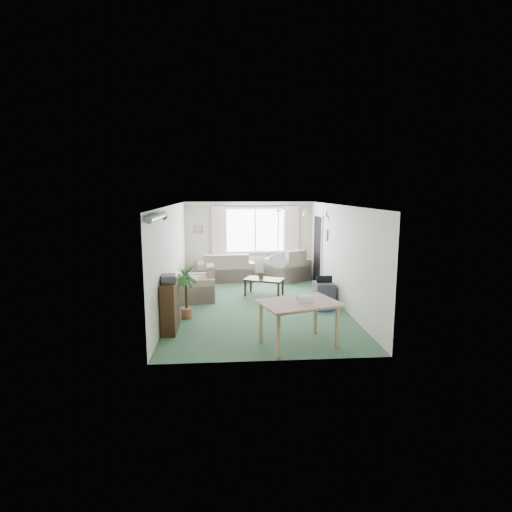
{
  "coord_description": "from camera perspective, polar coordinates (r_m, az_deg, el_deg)",
  "views": [
    {
      "loc": [
        -0.73,
        -9.34,
        2.72
      ],
      "look_at": [
        0.0,
        0.3,
        1.15
      ],
      "focal_mm": 28.0,
      "sensor_mm": 36.0,
      "label": 1
    }
  ],
  "objects": [
    {
      "name": "sofa",
      "position": [
        12.3,
        -4.39,
        -1.54
      ],
      "size": [
        1.78,
        1.04,
        0.85
      ],
      "primitive_type": "cube",
      "rotation": [
        0.0,
        0.0,
        3.22
      ],
      "color": "beige",
      "rests_on": "ground"
    },
    {
      "name": "curtain_right",
      "position": [
        12.72,
        5.11,
        2.65
      ],
      "size": [
        0.45,
        0.08,
        2.0
      ],
      "primitive_type": "cube",
      "color": "beige"
    },
    {
      "name": "armchair_corner",
      "position": [
        12.41,
        4.53,
        -1.19
      ],
      "size": [
        1.43,
        1.4,
        0.96
      ],
      "primitive_type": "cube",
      "rotation": [
        0.0,
        0.0,
        3.63
      ],
      "color": "beige",
      "rests_on": "ground"
    },
    {
      "name": "ground",
      "position": [
        9.75,
        0.13,
        -6.97
      ],
      "size": [
        6.5,
        6.5,
        0.0
      ],
      "primitive_type": "plane",
      "color": "#315338"
    },
    {
      "name": "pendant_lamp",
      "position": [
        7.21,
        3.16,
        -0.7
      ],
      "size": [
        0.36,
        0.36,
        0.36
      ],
      "primitive_type": "sphere",
      "color": "white"
    },
    {
      "name": "bookshelf",
      "position": [
        8.04,
        -12.18,
        -7.07
      ],
      "size": [
        0.27,
        0.8,
        0.98
      ],
      "primitive_type": "cube",
      "rotation": [
        0.0,
        0.0,
        0.0
      ],
      "color": "black",
      "rests_on": "ground"
    },
    {
      "name": "wall_picture_right",
      "position": [
        10.94,
        10.04,
        2.95
      ],
      "size": [
        0.03,
        0.24,
        0.3
      ],
      "primitive_type": "cube",
      "color": "brown"
    },
    {
      "name": "armchair_left",
      "position": [
        10.25,
        -8.55,
        -3.76
      ],
      "size": [
        0.97,
        1.02,
        0.87
      ],
      "primitive_type": "cube",
      "rotation": [
        0.0,
        0.0,
        -1.52
      ],
      "color": "beige",
      "rests_on": "ground"
    },
    {
      "name": "tv_cube",
      "position": [
        10.16,
        9.69,
        -5.07
      ],
      "size": [
        0.48,
        0.53,
        0.47
      ],
      "primitive_type": "cube",
      "rotation": [
        0.0,
        0.0,
        0.02
      ],
      "color": "#343439",
      "rests_on": "ground"
    },
    {
      "name": "curtain_left",
      "position": [
        12.55,
        -5.32,
        2.55
      ],
      "size": [
        0.45,
        0.08,
        2.0
      ],
      "primitive_type": "cube",
      "color": "beige"
    },
    {
      "name": "tinsel_garland",
      "position": [
        7.15,
        -13.96,
        5.43
      ],
      "size": [
        1.6,
        1.6,
        0.12
      ],
      "primitive_type": "cylinder",
      "color": "#196626"
    },
    {
      "name": "dining_table",
      "position": [
        7.24,
        6.08,
        -9.62
      ],
      "size": [
        1.43,
        1.17,
        0.77
      ],
      "primitive_type": "cube",
      "rotation": [
        0.0,
        0.0,
        0.31
      ],
      "color": "tan",
      "rests_on": "ground"
    },
    {
      "name": "bauble_cluster_a",
      "position": [
        10.45,
        6.92,
        6.42
      ],
      "size": [
        0.2,
        0.2,
        0.2
      ],
      "primitive_type": "sphere",
      "color": "silver"
    },
    {
      "name": "bauble_cluster_b",
      "position": [
        9.35,
        10.17,
        6.02
      ],
      "size": [
        0.2,
        0.2,
        0.2
      ],
      "primitive_type": "sphere",
      "color": "silver"
    },
    {
      "name": "window",
      "position": [
        12.66,
        -0.1,
        3.7
      ],
      "size": [
        1.8,
        0.03,
        1.3
      ],
      "primitive_type": "cube",
      "color": "white"
    },
    {
      "name": "radiator",
      "position": [
        12.77,
        -0.09,
        -1.24
      ],
      "size": [
        1.2,
        0.1,
        0.55
      ],
      "primitive_type": "cube",
      "color": "white"
    },
    {
      "name": "coffee_table",
      "position": [
        10.56,
        1.17,
        -4.45
      ],
      "size": [
        1.13,
        0.89,
        0.45
      ],
      "primitive_type": "cube",
      "rotation": [
        0.0,
        0.0,
        -0.39
      ],
      "color": "black",
      "rests_on": "ground"
    },
    {
      "name": "curtain_rod",
      "position": [
        12.53,
        -0.08,
        7.17
      ],
      "size": [
        2.6,
        0.03,
        0.03
      ],
      "primitive_type": "cube",
      "color": "black"
    },
    {
      "name": "houseplant",
      "position": [
        8.73,
        -9.98,
        -4.98
      ],
      "size": [
        0.66,
        0.66,
        1.2
      ],
      "primitive_type": "cylinder",
      "rotation": [
        0.0,
        0.0,
        0.36
      ],
      "color": "#1C541F",
      "rests_on": "ground"
    },
    {
      "name": "hifi_box",
      "position": [
        7.91,
        -12.38,
        -3.15
      ],
      "size": [
        0.33,
        0.39,
        0.14
      ],
      "primitive_type": "cube",
      "rotation": [
        0.0,
        0.0,
        0.14
      ],
      "color": "#3C3B40",
      "rests_on": "bookshelf"
    },
    {
      "name": "doorway",
      "position": [
        11.98,
        8.81,
        0.86
      ],
      "size": [
        0.03,
        0.95,
        2.0
      ],
      "primitive_type": "cube",
      "color": "black"
    },
    {
      "name": "wall_picture_back",
      "position": [
        12.65,
        -8.28,
        3.82
      ],
      "size": [
        0.28,
        0.03,
        0.22
      ],
      "primitive_type": "cube",
      "color": "brown"
    },
    {
      "name": "photo_frame",
      "position": [
        10.51,
        0.74,
        -2.81
      ],
      "size": [
        0.12,
        0.04,
        0.16
      ],
      "primitive_type": "cube",
      "rotation": [
        0.0,
        0.0,
        0.19
      ],
      "color": "brown",
      "rests_on": "coffee_table"
    },
    {
      "name": "pet_bed",
      "position": [
        9.59,
        9.41,
        -6.96
      ],
      "size": [
        0.8,
        0.8,
        0.14
      ],
      "primitive_type": "cylinder",
      "rotation": [
        0.0,
        0.0,
        -0.19
      ],
      "color": "navy",
      "rests_on": "ground"
    },
    {
      "name": "gift_box",
      "position": [
        7.15,
        6.96,
        -6.13
      ],
      "size": [
        0.27,
        0.21,
        0.12
      ],
      "primitive_type": "cube",
      "rotation": [
        0.0,
        0.0,
        0.11
      ],
      "color": "silver",
      "rests_on": "dining_table"
    }
  ]
}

